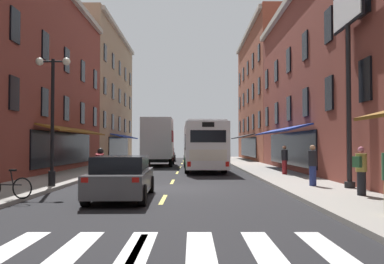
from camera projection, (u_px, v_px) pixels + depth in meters
ground_plane at (170, 189)px, 17.08m from camera, size 34.80×80.00×0.10m
lane_centre_dashes at (169, 189)px, 16.84m from camera, size 0.14×73.90×0.01m
crosswalk_near at (138, 249)px, 7.09m from camera, size 7.10×2.80×0.01m
sidewalk_left at (28, 187)px, 17.10m from camera, size 3.00×80.00×0.14m
sidewalk_right at (312, 187)px, 17.08m from camera, size 3.00×80.00×0.14m
billboard_sign at (349, 33)px, 16.07m from camera, size 0.40×2.97×7.88m
transit_bus at (204, 146)px, 29.13m from camera, size 2.88×11.18×3.32m
box_truck at (159, 142)px, 35.04m from camera, size 2.55×7.32×3.95m
sedan_near at (167, 154)px, 45.94m from camera, size 2.02×4.62×1.46m
sedan_mid at (123, 177)px, 13.72m from camera, size 2.00×4.76×1.43m
motorcycle_rider at (101, 171)px, 17.42m from camera, size 0.62×2.07×1.66m
bicycle_near at (8, 187)px, 12.74m from camera, size 1.69×0.49×0.91m
pedestrian_near at (362, 170)px, 13.55m from camera, size 0.52×0.47×1.61m
pedestrian_far at (285, 160)px, 23.26m from camera, size 0.36×0.36×1.62m
pedestrian_rear at (313, 165)px, 16.72m from camera, size 0.36×0.36×1.66m
street_lamp_twin at (53, 114)px, 16.81m from camera, size 1.42×0.32×5.24m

